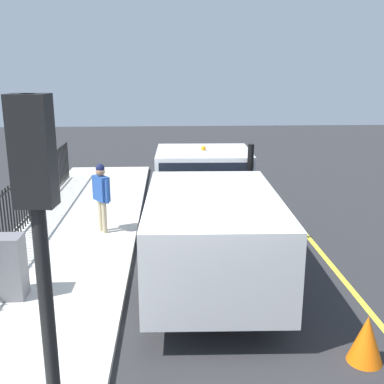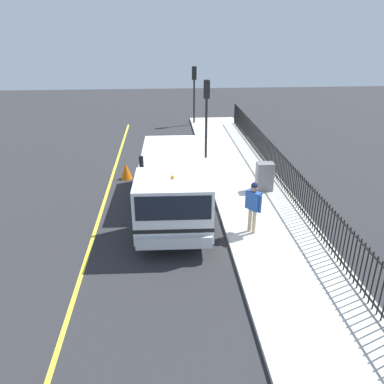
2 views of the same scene
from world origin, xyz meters
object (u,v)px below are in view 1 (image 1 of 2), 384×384
(worker_standing, at_px, (101,191))
(traffic_cone, at_px, (366,339))
(work_truck, at_px, (207,206))
(traffic_light_near, at_px, (40,237))
(utility_cabinet, at_px, (5,267))

(worker_standing, height_order, traffic_cone, worker_standing)
(work_truck, distance_m, traffic_cone, 4.33)
(traffic_light_near, distance_m, utility_cabinet, 5.17)
(work_truck, xyz_separation_m, worker_standing, (2.48, -1.65, -0.07))
(traffic_cone, bearing_deg, worker_standing, -50.34)
(work_truck, bearing_deg, traffic_light_near, -105.29)
(traffic_light_near, xyz_separation_m, traffic_cone, (-3.81, -2.29, -2.48))
(utility_cabinet, bearing_deg, worker_standing, -110.33)
(work_truck, height_order, traffic_cone, work_truck)
(traffic_cone, bearing_deg, traffic_light_near, 30.94)
(utility_cabinet, bearing_deg, traffic_light_near, 113.98)
(worker_standing, distance_m, traffic_cone, 7.06)
(work_truck, relative_size, traffic_cone, 9.29)
(work_truck, xyz_separation_m, utility_cabinet, (3.73, 1.73, -0.56))
(worker_standing, xyz_separation_m, traffic_cone, (-4.47, 5.40, -0.83))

